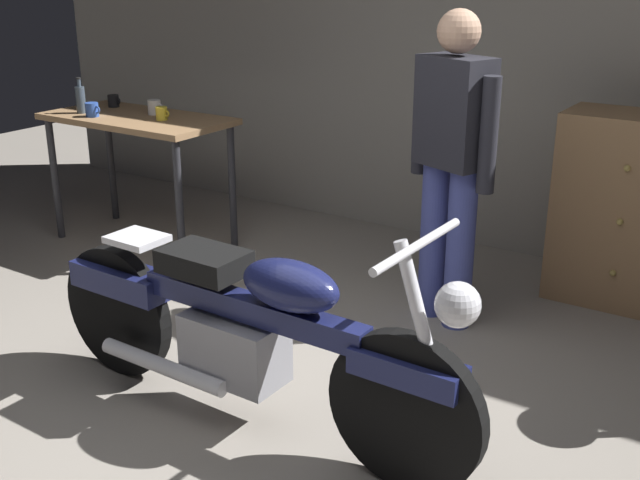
{
  "coord_description": "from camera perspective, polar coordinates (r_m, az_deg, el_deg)",
  "views": [
    {
      "loc": [
        1.92,
        -2.2,
        1.9
      ],
      "look_at": [
        0.01,
        0.7,
        0.65
      ],
      "focal_mm": 44.08,
      "sensor_mm": 36.0,
      "label": 1
    }
  ],
  "objects": [
    {
      "name": "mug_white_ceramic",
      "position": [
        5.48,
        -11.92,
        9.42
      ],
      "size": [
        0.12,
        0.09,
        0.1
      ],
      "color": "white",
      "rests_on": "workbench"
    },
    {
      "name": "motorcycle",
      "position": [
        3.3,
        -5.43,
        -6.42
      ],
      "size": [
        2.19,
        0.6,
        1.0
      ],
      "rotation": [
        0.0,
        0.0,
        -0.02
      ],
      "color": "black",
      "rests_on": "ground_plane"
    },
    {
      "name": "ground_plane",
      "position": [
        3.48,
        -6.61,
        -13.42
      ],
      "size": [
        12.0,
        12.0,
        0.0
      ],
      "primitive_type": "plane",
      "color": "gray"
    },
    {
      "name": "mug_blue_enamel",
      "position": [
        5.51,
        -16.21,
        9.08
      ],
      "size": [
        0.12,
        0.09,
        0.09
      ],
      "color": "#2D51AD",
      "rests_on": "workbench"
    },
    {
      "name": "person_standing",
      "position": [
        4.16,
        9.54,
        5.97
      ],
      "size": [
        0.54,
        0.34,
        1.67
      ],
      "rotation": [
        0.0,
        0.0,
        2.79
      ],
      "color": "#454E9E",
      "rests_on": "ground_plane"
    },
    {
      "name": "mug_black_matte",
      "position": [
        5.84,
        -14.75,
        9.74
      ],
      "size": [
        0.11,
        0.08,
        0.09
      ],
      "color": "black",
      "rests_on": "workbench"
    },
    {
      "name": "mug_yellow_tall",
      "position": [
        5.28,
        -11.41,
        9.0
      ],
      "size": [
        0.11,
        0.08,
        0.09
      ],
      "color": "yellow",
      "rests_on": "workbench"
    },
    {
      "name": "back_wall",
      "position": [
        5.37,
        12.85,
        15.61
      ],
      "size": [
        8.0,
        0.12,
        3.1
      ],
      "primitive_type": "cube",
      "color": "gray",
      "rests_on": "ground_plane"
    },
    {
      "name": "wooden_dresser",
      "position": [
        4.78,
        21.58,
        1.97
      ],
      "size": [
        0.8,
        0.47,
        1.1
      ],
      "color": "#99724C",
      "rests_on": "ground_plane"
    },
    {
      "name": "workbench",
      "position": [
        5.49,
        -13.07,
        7.62
      ],
      "size": [
        1.3,
        0.64,
        0.9
      ],
      "color": "#99724C",
      "rests_on": "ground_plane"
    },
    {
      "name": "bottle",
      "position": [
        5.65,
        -17.0,
        9.78
      ],
      "size": [
        0.06,
        0.06,
        0.24
      ],
      "color": "#3F4C59",
      "rests_on": "workbench"
    }
  ]
}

